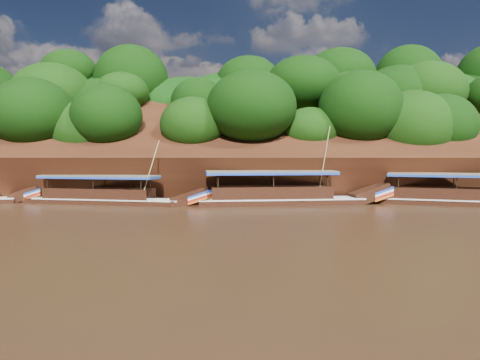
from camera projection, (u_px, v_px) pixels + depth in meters
name	position (u px, v px, depth m)	size (l,w,h in m)	color
ground	(302.00, 217.00, 30.13)	(160.00, 160.00, 0.00)	black
riverbank	(274.00, 173.00, 52.70)	(120.00, 30.06, 19.40)	black
boat_0	(477.00, 198.00, 36.56)	(15.30, 7.02, 6.33)	black
boat_1	(291.00, 197.00, 37.50)	(15.82, 3.99, 6.72)	black
boat_2	(117.00, 198.00, 37.70)	(14.82, 4.91, 5.58)	black
reeds	(251.00, 192.00, 39.52)	(49.50, 2.63, 2.08)	#2B6F1B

